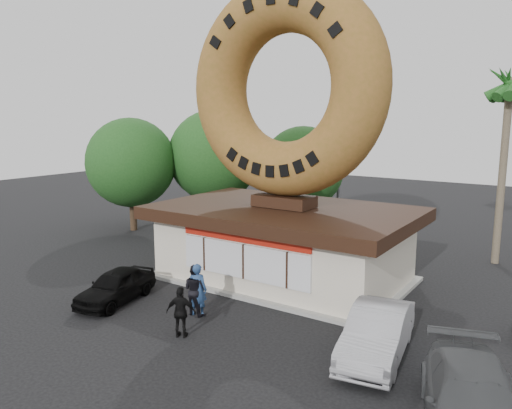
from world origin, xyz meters
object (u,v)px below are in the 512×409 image
at_px(person_left, 197,290).
at_px(car_silver, 377,333).
at_px(person_center, 195,289).
at_px(person_right, 181,312).
at_px(giant_donut, 285,88).
at_px(car_grey, 473,405).
at_px(donut_shop, 283,241).
at_px(car_black, 116,286).
at_px(street_lamp, 341,161).

xyz_separation_m(person_left, car_silver, (6.60, 0.59, -0.22)).
xyz_separation_m(person_center, person_right, (0.90, -1.73, -0.08)).
distance_m(giant_donut, person_right, 10.31).
bearing_deg(car_grey, person_left, 151.31).
distance_m(donut_shop, car_black, 7.39).
xyz_separation_m(car_black, car_grey, (13.34, -1.11, 0.12)).
xyz_separation_m(donut_shop, giant_donut, (0.00, 0.02, 6.60)).
bearing_deg(car_silver, street_lamp, 109.27).
height_order(person_center, person_right, person_center).
bearing_deg(car_grey, giant_donut, 124.44).
bearing_deg(street_lamp, car_black, -97.58).
bearing_deg(street_lamp, person_center, -85.28).
height_order(person_right, car_grey, person_right).
height_order(car_black, car_grey, car_grey).
height_order(giant_donut, car_grey, giant_donut).
relative_size(street_lamp, person_left, 4.09).
relative_size(donut_shop, car_black, 2.96).
distance_m(person_left, person_center, 0.14).
relative_size(car_black, car_silver, 0.82).
distance_m(person_left, person_right, 1.88).
bearing_deg(street_lamp, car_grey, -57.00).
distance_m(person_center, car_black, 3.52).
relative_size(person_left, person_right, 1.14).
bearing_deg(person_right, giant_donut, -111.52).
height_order(person_left, car_grey, person_left).
bearing_deg(car_silver, donut_shop, 133.15).
relative_size(person_left, car_silver, 0.43).
bearing_deg(person_right, street_lamp, -106.79).
xyz_separation_m(giant_donut, car_grey, (9.34, -7.24, -7.60)).
distance_m(car_silver, car_grey, 4.04).
bearing_deg(person_left, donut_shop, -114.95).
height_order(donut_shop, street_lamp, street_lamp).
bearing_deg(person_center, street_lamp, -85.46).
relative_size(donut_shop, car_grey, 2.12).
bearing_deg(giant_donut, person_right, -87.51).
xyz_separation_m(street_lamp, car_silver, (8.00, -14.76, -3.72)).
height_order(street_lamp, person_center, street_lamp).
xyz_separation_m(person_center, car_silver, (6.74, 0.57, -0.19)).
height_order(person_right, car_black, person_right).
bearing_deg(person_right, car_black, -36.31).
distance_m(donut_shop, street_lamp, 10.54).
relative_size(street_lamp, person_center, 4.23).
bearing_deg(car_silver, person_left, 175.91).
xyz_separation_m(person_right, car_silver, (5.84, 2.30, -0.10)).
bearing_deg(donut_shop, person_left, -94.89).
xyz_separation_m(street_lamp, car_grey, (11.19, -17.24, -3.71)).
relative_size(person_left, person_center, 1.03).
xyz_separation_m(donut_shop, street_lamp, (-1.86, 10.02, 2.72)).
height_order(giant_donut, street_lamp, giant_donut).
bearing_deg(donut_shop, car_black, -123.22).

